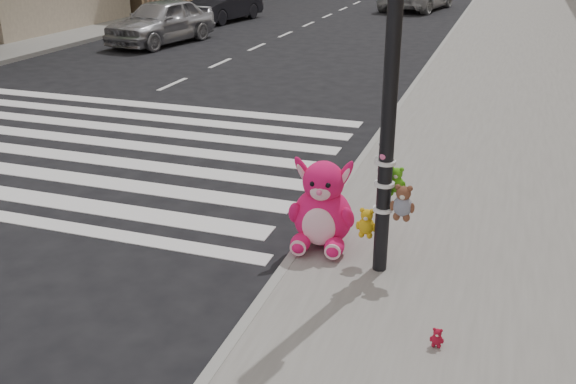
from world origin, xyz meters
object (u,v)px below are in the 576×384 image
at_px(signal_pole, 389,129).
at_px(red_teddy, 437,337).
at_px(car_silver_far, 161,21).
at_px(pink_bunny, 322,210).
at_px(car_dark_far, 224,5).

height_order(signal_pole, red_teddy, signal_pole).
bearing_deg(signal_pole, car_silver_far, 127.35).
relative_size(signal_pole, car_silver_far, 0.88).
bearing_deg(pink_bunny, red_teddy, -51.62).
bearing_deg(car_dark_far, signal_pole, -52.53).
xyz_separation_m(pink_bunny, red_teddy, (1.60, -1.66, -0.37)).
height_order(red_teddy, car_dark_far, car_dark_far).
bearing_deg(signal_pole, pink_bunny, 156.35).
xyz_separation_m(pink_bunny, car_dark_far, (-10.06, 19.52, 0.10)).
relative_size(signal_pole, red_teddy, 20.11).
bearing_deg(red_teddy, pink_bunny, 134.14).
bearing_deg(car_dark_far, car_silver_far, -77.93).
relative_size(signal_pole, pink_bunny, 3.49).
relative_size(signal_pole, car_dark_far, 0.93).
bearing_deg(pink_bunny, car_silver_far, 120.44).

